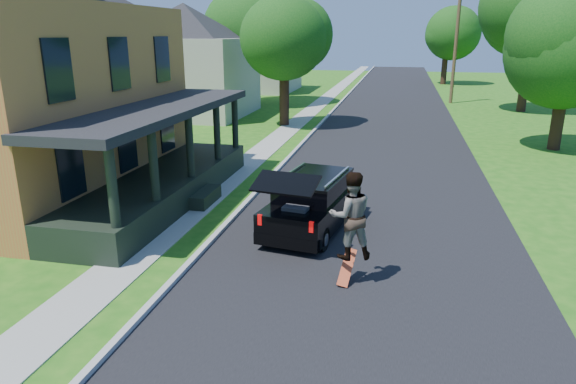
# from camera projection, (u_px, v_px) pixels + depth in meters

# --- Properties ---
(ground) EXTENTS (140.00, 140.00, 0.00)m
(ground) POSITION_uv_depth(u_px,v_px,m) (354.00, 318.00, 9.97)
(ground) COLOR #1F6113
(ground) RESTS_ON ground
(street) EXTENTS (8.00, 120.00, 0.02)m
(street) POSITION_uv_depth(u_px,v_px,m) (387.00, 133.00, 28.64)
(street) COLOR black
(street) RESTS_ON ground
(curb) EXTENTS (0.15, 120.00, 0.12)m
(curb) POSITION_uv_depth(u_px,v_px,m) (316.00, 130.00, 29.46)
(curb) COLOR #A8A7A2
(curb) RESTS_ON ground
(sidewalk) EXTENTS (1.30, 120.00, 0.03)m
(sidewalk) POSITION_uv_depth(u_px,v_px,m) (289.00, 129.00, 29.78)
(sidewalk) COLOR #9C9B94
(sidewalk) RESTS_ON ground
(front_walk) EXTENTS (6.50, 1.20, 0.03)m
(front_walk) POSITION_uv_depth(u_px,v_px,m) (92.00, 196.00, 17.51)
(front_walk) COLOR #9C9B94
(front_walk) RESTS_ON ground
(neighbor_house_mid) EXTENTS (12.78, 12.78, 8.30)m
(neighbor_house_mid) POSITION_uv_depth(u_px,v_px,m) (186.00, 51.00, 33.88)
(neighbor_house_mid) COLOR #B2B09E
(neighbor_house_mid) RESTS_ON ground
(neighbor_house_far) EXTENTS (12.78, 12.78, 8.30)m
(neighbor_house_far) POSITION_uv_depth(u_px,v_px,m) (253.00, 46.00, 48.82)
(neighbor_house_far) COLOR #B2B09E
(neighbor_house_far) RESTS_ON ground
(black_suv) EXTENTS (2.33, 4.61, 2.05)m
(black_suv) POSITION_uv_depth(u_px,v_px,m) (312.00, 203.00, 14.30)
(black_suv) COLOR black
(black_suv) RESTS_ON ground
(skateboarder) EXTENTS (1.13, 1.01, 1.94)m
(skateboarder) POSITION_uv_depth(u_px,v_px,m) (351.00, 216.00, 10.96)
(skateboarder) COLOR black
(skateboarder) RESTS_ON ground
(skateboard) EXTENTS (0.38, 0.70, 0.68)m
(skateboard) POSITION_uv_depth(u_px,v_px,m) (347.00, 268.00, 11.32)
(skateboard) COLOR #A8300E
(skateboard) RESTS_ON ground
(tree_left_mid) EXTENTS (5.71, 5.34, 8.00)m
(tree_left_mid) POSITION_uv_depth(u_px,v_px,m) (283.00, 31.00, 29.43)
(tree_left_mid) COLOR black
(tree_left_mid) RESTS_ON ground
(tree_left_far) EXTENTS (8.14, 8.27, 10.25)m
(tree_left_far) POSITION_uv_depth(u_px,v_px,m) (248.00, 16.00, 38.70)
(tree_left_far) COLOR black
(tree_left_far) RESTS_ON ground
(tree_right_near) EXTENTS (6.09, 5.75, 7.92)m
(tree_right_near) POSITION_uv_depth(u_px,v_px,m) (570.00, 36.00, 23.02)
(tree_right_near) COLOR black
(tree_right_near) RESTS_ON ground
(tree_right_mid) EXTENTS (6.84, 6.65, 10.34)m
(tree_right_mid) POSITION_uv_depth(u_px,v_px,m) (533.00, 10.00, 34.51)
(tree_right_mid) COLOR black
(tree_right_mid) RESTS_ON ground
(tree_right_far) EXTENTS (6.66, 6.33, 8.49)m
(tree_right_far) POSITION_uv_depth(u_px,v_px,m) (447.00, 31.00, 54.36)
(tree_right_far) COLOR black
(tree_right_far) RESTS_ON ground
(utility_pole_far) EXTENTS (1.64, 0.27, 8.73)m
(utility_pole_far) POSITION_uv_depth(u_px,v_px,m) (456.00, 44.00, 39.50)
(utility_pole_far) COLOR #482E21
(utility_pole_far) RESTS_ON ground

